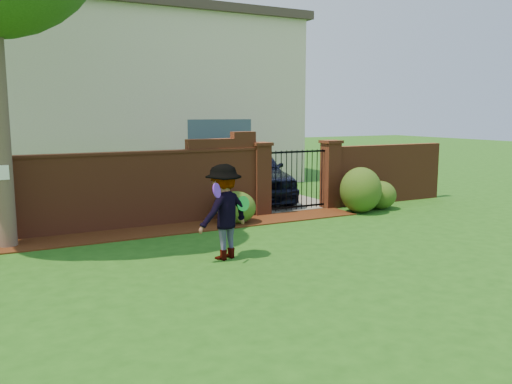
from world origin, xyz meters
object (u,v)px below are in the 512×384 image
man (225,212)px  frisbee_green (243,204)px  frisbee_purple (217,190)px  car (250,173)px

man → frisbee_green: (0.39, 0.04, 0.12)m
man → frisbee_purple: 0.64m
man → car: bearing=-141.8°
car → man: (-3.35, -5.54, 0.04)m
man → frisbee_green: bearing=165.8°
frisbee_green → man: bearing=-173.6°
frisbee_purple → frisbee_green: (0.69, 0.38, -0.34)m
frisbee_green → frisbee_purple: bearing=-150.9°
man → frisbee_green: man is taller
car → frisbee_purple: car is taller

